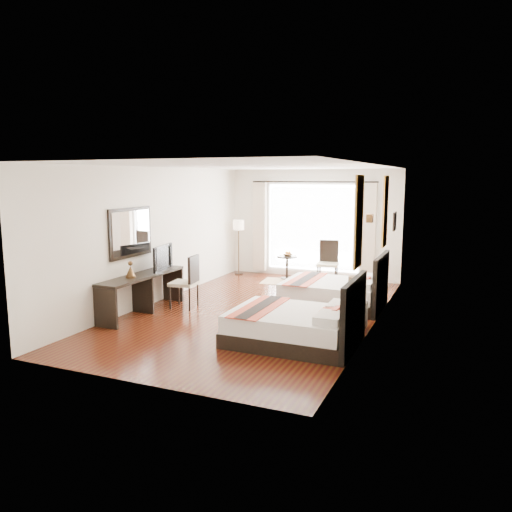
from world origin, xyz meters
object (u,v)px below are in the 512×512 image
at_px(fruit_bowl, 288,255).
at_px(window_chair, 328,271).
at_px(table_lamp, 355,284).
at_px(television, 159,257).
at_px(floor_lamp, 239,229).
at_px(bed_far, 336,292).
at_px(console_desk, 143,294).
at_px(desk_chair, 185,292).
at_px(bed_near, 297,325).
at_px(vase, 353,299).
at_px(side_table, 287,267).
at_px(nightstand, 354,316).

xyz_separation_m(fruit_bowl, window_chair, (1.11, -0.21, -0.30)).
height_order(table_lamp, television, television).
bearing_deg(fruit_bowl, floor_lamp, 175.86).
distance_m(bed_far, console_desk, 3.83).
xyz_separation_m(table_lamp, desk_chair, (-3.41, -0.03, -0.45)).
bearing_deg(fruit_bowl, window_chair, -10.77).
distance_m(desk_chair, floor_lamp, 3.75).
xyz_separation_m(floor_lamp, fruit_bowl, (1.44, -0.10, -0.61)).
bearing_deg(console_desk, fruit_bowl, 70.33).
distance_m(bed_near, vase, 1.17).
height_order(television, floor_lamp, floor_lamp).
bearing_deg(fruit_bowl, side_table, 156.24).
height_order(floor_lamp, fruit_bowl, floor_lamp).
bearing_deg(bed_far, fruit_bowl, 129.27).
distance_m(television, side_table, 3.96).
height_order(table_lamp, floor_lamp, floor_lamp).
bearing_deg(nightstand, floor_lamp, 136.66).
distance_m(vase, television, 3.98).
bearing_deg(vase, bed_far, 113.27).
relative_size(bed_far, nightstand, 4.18).
xyz_separation_m(vase, console_desk, (-3.97, -0.38, -0.19)).
xyz_separation_m(nightstand, fruit_bowl, (-2.49, 3.60, 0.40)).
relative_size(nightstand, television, 0.55).
distance_m(bed_near, television, 3.53).
bearing_deg(console_desk, window_chair, 56.67).
bearing_deg(side_table, desk_chair, -104.73).
relative_size(bed_near, side_table, 3.29).
bearing_deg(television, nightstand, -100.12).
xyz_separation_m(bed_near, vase, (0.67, 0.92, 0.28)).
bearing_deg(side_table, fruit_bowl, -23.76).
bearing_deg(bed_far, bed_near, -90.00).
relative_size(bed_near, floor_lamp, 1.35).
relative_size(side_table, window_chair, 0.56).
height_order(bed_near, fruit_bowl, bed_near).
distance_m(television, desk_chair, 0.87).
distance_m(bed_far, television, 3.64).
height_order(vase, window_chair, window_chair).
bearing_deg(bed_near, floor_lamp, 124.13).
bearing_deg(bed_far, window_chair, 109.40).
distance_m(nightstand, side_table, 4.40).
xyz_separation_m(console_desk, fruit_bowl, (1.49, 4.16, 0.25)).
bearing_deg(television, desk_chair, -88.20).
xyz_separation_m(nightstand, television, (-3.95, -0.01, 0.78)).
xyz_separation_m(bed_far, window_chair, (-0.71, 2.01, 0.04)).
bearing_deg(nightstand, vase, -90.06).
bearing_deg(desk_chair, bed_far, -162.50).
bearing_deg(bed_near, desk_chair, 156.50).
bearing_deg(nightstand, side_table, 124.80).
bearing_deg(table_lamp, fruit_bowl, 125.39).
distance_m(bed_near, desk_chair, 3.01).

